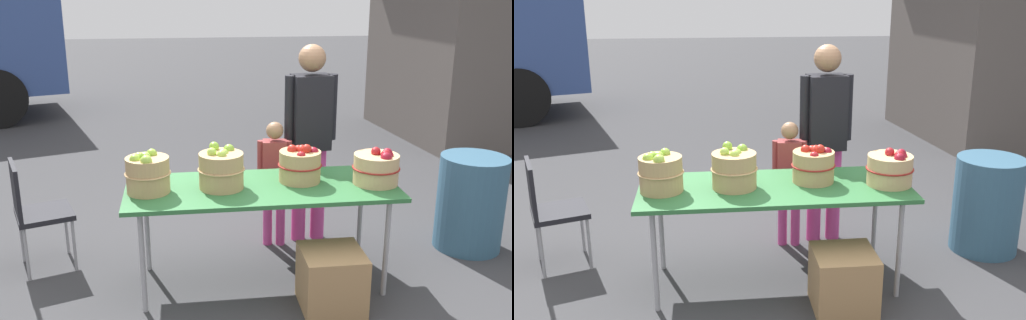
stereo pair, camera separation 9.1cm
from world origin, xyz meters
The scene contains 12 objects.
ground_plane centered at (0.00, 0.00, 0.00)m, with size 40.00×40.00×0.00m, color #38383A.
market_table centered at (0.00, 0.00, 0.71)m, with size 1.90×0.76×0.75m.
apple_basket_green_0 centered at (-0.78, -0.02, 0.89)m, with size 0.31×0.31×0.29m.
apple_basket_green_1 centered at (-0.28, 0.00, 0.88)m, with size 0.33×0.33×0.30m.
apple_basket_red_0 centered at (0.29, 0.07, 0.87)m, with size 0.32×0.32×0.28m.
apple_basket_red_1 centered at (0.81, -0.05, 0.87)m, with size 0.34×0.34×0.26m.
vendor_adult centered at (0.50, 0.71, 0.98)m, with size 0.44×0.24×1.66m.
child_customer centered at (0.19, 0.62, 0.62)m, with size 0.28×0.17×1.06m.
food_kiosk centered at (4.04, 4.07, 1.38)m, with size 3.81×3.28×2.74m.
folding_chair centered at (-1.67, 0.44, 0.51)m, with size 0.51×0.51×0.86m.
trash_barrel centered at (1.78, 0.36, 0.39)m, with size 0.54×0.54×0.78m, color #335972.
produce_crate centered at (0.42, -0.40, 0.21)m, with size 0.41×0.41×0.41m, color #A87F51.
Camera 2 is at (-0.45, -3.80, 2.12)m, focal length 40.57 mm.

